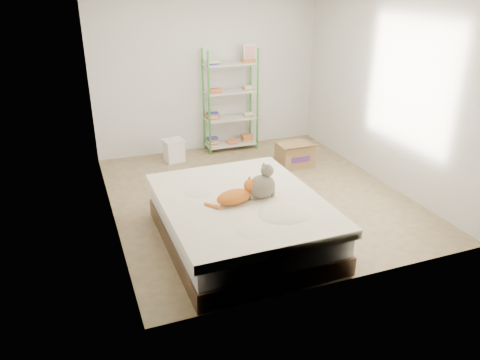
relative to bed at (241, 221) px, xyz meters
name	(u,v)px	position (x,y,z in m)	size (l,w,h in m)	color
room	(258,102)	(0.62, 1.05, 1.03)	(3.81, 4.21, 2.61)	tan
bed	(241,221)	(0.00, 0.00, 0.00)	(1.70, 2.12, 0.53)	brown
orange_cat	(234,195)	(-0.11, -0.07, 0.36)	(0.48, 0.26, 0.19)	orange
grey_cat	(262,182)	(0.22, -0.04, 0.46)	(0.28, 0.33, 0.38)	gray
shelf_unit	(231,104)	(0.93, 2.93, 0.53)	(0.91, 0.36, 1.74)	green
cardboard_box	(295,155)	(1.60, 1.86, -0.09)	(0.52, 0.49, 0.42)	olive
white_bin	(174,150)	(-0.12, 2.72, -0.08)	(0.36, 0.33, 0.36)	white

